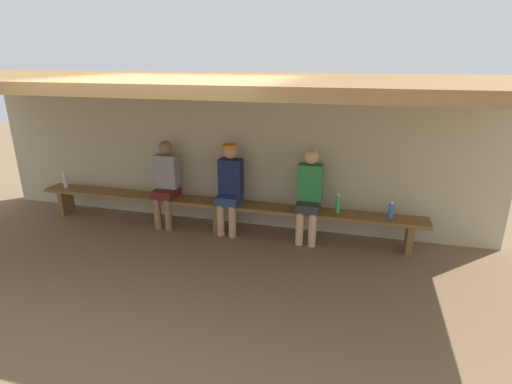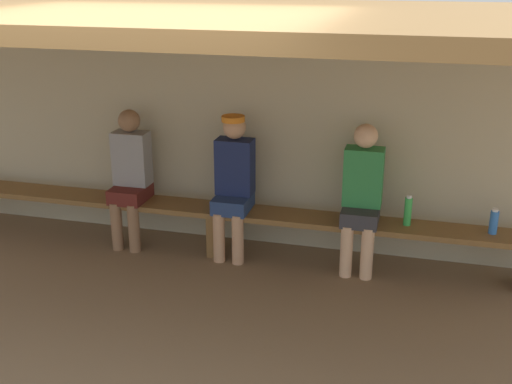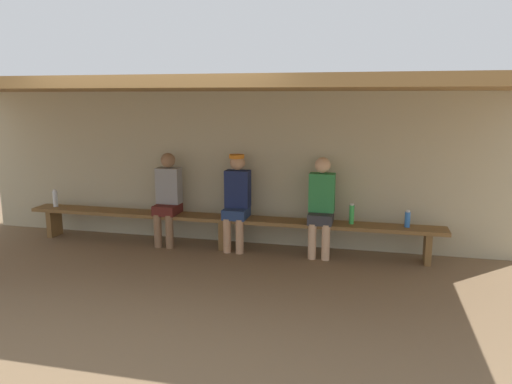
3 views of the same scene
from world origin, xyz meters
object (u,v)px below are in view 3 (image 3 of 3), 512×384
(player_with_sunglasses, at_px, (168,195))
(water_bottle_orange, at_px, (55,198))
(player_middle, at_px, (237,197))
(water_bottle_blue, at_px, (352,214))
(water_bottle_clear, at_px, (407,219))
(player_in_blue, at_px, (321,203))
(bench, at_px, (224,222))

(player_with_sunglasses, xyz_separation_m, water_bottle_orange, (-1.87, 0.01, -0.14))
(player_with_sunglasses, xyz_separation_m, player_middle, (1.03, 0.00, 0.02))
(water_bottle_blue, xyz_separation_m, water_bottle_orange, (-4.48, -0.01, -0.00))
(water_bottle_clear, xyz_separation_m, water_bottle_blue, (-0.71, 0.00, 0.02))
(player_with_sunglasses, distance_m, player_in_blue, 2.21)
(bench, height_order, player_in_blue, player_in_blue)
(player_in_blue, distance_m, water_bottle_orange, 4.08)
(player_middle, relative_size, water_bottle_blue, 4.88)
(player_middle, bearing_deg, water_bottle_orange, 179.77)
(water_bottle_blue, bearing_deg, water_bottle_clear, -0.40)
(bench, bearing_deg, player_middle, 1.07)
(player_with_sunglasses, bearing_deg, bench, -0.21)
(player_in_blue, xyz_separation_m, player_middle, (-1.18, 0.00, 0.02))
(water_bottle_blue, distance_m, water_bottle_orange, 4.48)
(player_in_blue, bearing_deg, water_bottle_clear, 0.80)
(player_middle, xyz_separation_m, water_bottle_blue, (1.58, 0.02, -0.15))
(player_with_sunglasses, height_order, water_bottle_blue, player_with_sunglasses)
(bench, relative_size, player_middle, 4.46)
(player_with_sunglasses, relative_size, water_bottle_blue, 4.84)
(player_middle, height_order, water_bottle_orange, player_middle)
(player_middle, xyz_separation_m, water_bottle_clear, (2.29, 0.02, -0.18))
(water_bottle_orange, bearing_deg, player_middle, -0.23)
(player_in_blue, relative_size, water_bottle_blue, 4.84)
(water_bottle_clear, bearing_deg, player_middle, -179.62)
(water_bottle_orange, bearing_deg, bench, -0.32)
(water_bottle_blue, bearing_deg, bench, -179.24)
(player_in_blue, height_order, water_bottle_blue, player_in_blue)
(player_middle, relative_size, water_bottle_clear, 5.95)
(player_in_blue, xyz_separation_m, water_bottle_orange, (-4.08, 0.01, -0.14))
(water_bottle_clear, bearing_deg, water_bottle_blue, 179.60)
(player_in_blue, distance_m, water_bottle_clear, 1.13)
(water_bottle_clear, bearing_deg, player_with_sunglasses, -179.73)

